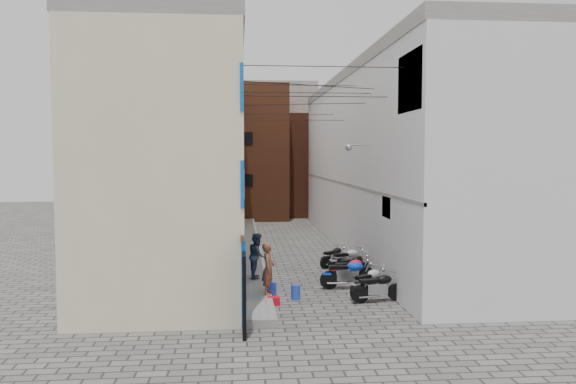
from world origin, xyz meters
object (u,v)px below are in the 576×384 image
object	(u,v)px
motorcycle_e	(354,264)
person_b	(257,256)
motorcycle_a	(378,286)
motorcycle_f	(348,258)
motorcycle_b	(370,281)
motorcycle_c	(349,272)
water_jug_near	(296,292)
motorcycle_g	(334,255)
person_a	(268,268)
motorcycle_d	(351,268)
water_jug_far	(272,290)
red_crate	(274,301)

from	to	relation	value
motorcycle_e	person_b	xyz separation A→B (m)	(-3.81, -0.89, 0.57)
motorcycle_a	motorcycle_f	distance (m)	4.93
motorcycle_b	motorcycle_c	xyz separation A→B (m)	(-0.50, 1.12, 0.05)
water_jug_near	motorcycle_g	bearing A→B (deg)	67.40
motorcycle_c	person_a	distance (m)	3.34
motorcycle_e	motorcycle_f	distance (m)	1.19
motorcycle_f	motorcycle_d	bearing A→B (deg)	-28.11
motorcycle_e	water_jug_near	xyz separation A→B (m)	(-2.62, -3.18, -0.27)
motorcycle_g	water_jug_far	xyz separation A→B (m)	(-2.98, -4.92, -0.25)
motorcycle_a	red_crate	bearing A→B (deg)	-98.62
water_jug_near	water_jug_far	distance (m)	0.86
motorcycle_b	motorcycle_c	size ratio (longest dim) A/B	0.91
motorcycle_b	motorcycle_f	world-z (taller)	motorcycle_b
motorcycle_g	person_b	xyz separation A→B (m)	(-3.40, -3.02, 0.59)
motorcycle_e	motorcycle_f	bearing A→B (deg)	154.16
motorcycle_c	motorcycle_f	world-z (taller)	motorcycle_c
motorcycle_g	motorcycle_a	bearing A→B (deg)	-35.42
person_a	water_jug_near	distance (m)	1.26
motorcycle_f	water_jug_near	distance (m)	5.10
motorcycle_c	motorcycle_d	size ratio (longest dim) A/B	1.16
red_crate	person_b	bearing A→B (deg)	98.40
motorcycle_e	water_jug_near	bearing A→B (deg)	-65.20
motorcycle_f	water_jug_far	bearing A→B (deg)	-60.69
person_a	red_crate	xyz separation A→B (m)	(0.15, -0.43, -0.97)
person_b	water_jug_far	distance (m)	2.12
person_b	water_jug_far	size ratio (longest dim) A/B	3.35
motorcycle_f	person_b	size ratio (longest dim) A/B	1.12
person_a	water_jug_near	world-z (taller)	person_a
water_jug_near	red_crate	size ratio (longest dim) A/B	1.22
person_b	motorcycle_a	bearing A→B (deg)	-122.69
motorcycle_f	motorcycle_a	bearing A→B (deg)	-19.86
motorcycle_a	motorcycle_d	world-z (taller)	motorcycle_a
motorcycle_c	person_b	size ratio (longest dim) A/B	1.25
motorcycle_e	motorcycle_f	size ratio (longest dim) A/B	0.95
motorcycle_e	person_b	size ratio (longest dim) A/B	1.06
motorcycle_g	red_crate	distance (m)	6.63
motorcycle_e	motorcycle_b	bearing A→B (deg)	-27.15
motorcycle_f	person_b	world-z (taller)	person_b
motorcycle_c	motorcycle_g	size ratio (longest dim) A/B	1.21
motorcycle_a	red_crate	distance (m)	3.45
motorcycle_d	motorcycle_e	xyz separation A→B (m)	(0.27, 0.76, -0.00)
person_b	water_jug_near	distance (m)	2.71
motorcycle_b	person_a	xyz separation A→B (m)	(-3.46, -0.34, 0.54)
person_b	water_jug_near	size ratio (longest dim) A/B	3.41
motorcycle_a	motorcycle_g	bearing A→B (deg)	175.10
motorcycle_g	person_a	world-z (taller)	person_a
motorcycle_b	motorcycle_e	distance (m)	3.01
water_jug_near	motorcycle_b	bearing A→B (deg)	3.77
motorcycle_b	person_b	size ratio (longest dim) A/B	1.14
motorcycle_g	person_b	distance (m)	4.59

